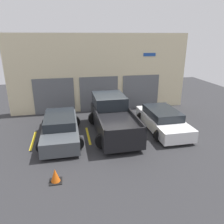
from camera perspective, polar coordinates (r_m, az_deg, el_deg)
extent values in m
plane|color=#2D2D30|center=(13.31, -0.55, -3.58)|extent=(28.00, 28.00, 0.00)
cube|color=beige|center=(15.71, -2.96, 10.14)|extent=(12.58, 0.60, 5.36)
cube|color=#595B60|center=(15.53, -14.86, 3.96)|extent=(2.71, 0.08, 2.48)
cube|color=#595B60|center=(15.65, -3.40, 4.70)|extent=(2.71, 0.08, 2.48)
cube|color=#595B60|center=(16.37, 7.48, 5.23)|extent=(2.71, 0.08, 2.48)
cube|color=#1E4799|center=(16.14, 9.79, 14.57)|extent=(0.90, 0.03, 0.22)
cube|color=black|center=(12.02, 0.48, -2.64)|extent=(1.96, 5.03, 0.94)
cube|color=#1E2328|center=(13.03, -0.79, 3.00)|extent=(1.80, 2.26, 0.72)
cube|color=black|center=(10.63, -3.18, -2.45)|extent=(0.08, 2.76, 0.18)
cube|color=black|center=(11.03, 6.51, -1.70)|extent=(0.08, 2.76, 0.18)
cube|color=black|center=(9.59, 3.62, -4.94)|extent=(1.96, 0.08, 0.18)
cylinder|color=black|center=(13.43, -4.55, -1.65)|extent=(0.78, 0.22, 0.78)
cylinder|color=black|center=(13.73, 2.65, -1.13)|extent=(0.78, 0.22, 0.78)
cylinder|color=black|center=(10.60, -2.36, -7.57)|extent=(0.78, 0.22, 0.78)
cylinder|color=black|center=(10.98, 6.67, -6.70)|extent=(0.78, 0.22, 0.78)
cube|color=white|center=(12.98, 13.01, -2.54)|extent=(1.76, 4.51, 0.63)
cube|color=#1E2328|center=(12.90, 12.99, -0.17)|extent=(1.55, 2.48, 0.43)
cylinder|color=black|center=(13.96, 7.76, -1.27)|extent=(0.63, 0.22, 0.63)
cylinder|color=black|center=(14.53, 13.50, -0.82)|extent=(0.63, 0.22, 0.63)
cylinder|color=black|center=(11.57, 12.29, -6.03)|extent=(0.63, 0.22, 0.63)
cylinder|color=black|center=(12.25, 18.93, -5.21)|extent=(0.63, 0.22, 0.63)
cube|color=#474C51|center=(11.88, -13.27, -4.52)|extent=(1.76, 4.65, 0.67)
cube|color=#1E2328|center=(11.78, -13.47, -1.81)|extent=(1.55, 2.56, 0.45)
cylinder|color=black|center=(13.32, -16.44, -2.84)|extent=(0.67, 0.22, 0.67)
cylinder|color=black|center=(13.26, -9.81, -2.41)|extent=(0.67, 0.22, 0.67)
cylinder|color=black|center=(10.70, -17.48, -8.58)|extent=(0.67, 0.22, 0.67)
cylinder|color=black|center=(10.63, -9.14, -8.07)|extent=(0.67, 0.22, 0.67)
cube|color=gold|center=(12.22, -19.89, -6.98)|extent=(0.12, 2.20, 0.01)
cube|color=gold|center=(12.10, -6.24, -6.13)|extent=(0.12, 2.20, 0.01)
cube|color=gold|center=(12.65, 6.89, -4.99)|extent=(0.12, 2.20, 0.01)
cube|color=gold|center=(13.79, 18.34, -3.77)|extent=(0.12, 2.20, 0.01)
cube|color=black|center=(8.85, -14.46, -17.12)|extent=(0.47, 0.47, 0.03)
cone|color=orange|center=(8.70, -14.61, -15.74)|extent=(0.36, 0.36, 0.55)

